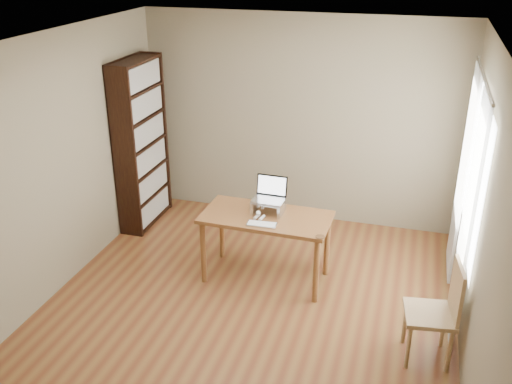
# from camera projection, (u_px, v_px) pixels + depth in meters

# --- Properties ---
(room) EXTENTS (4.04, 4.54, 2.64)m
(room) POSITION_uv_depth(u_px,v_px,m) (249.00, 191.00, 5.11)
(room) COLOR brown
(room) RESTS_ON ground
(bookshelf) EXTENTS (0.30, 0.90, 2.10)m
(bookshelf) POSITION_uv_depth(u_px,v_px,m) (141.00, 144.00, 7.04)
(bookshelf) COLOR black
(bookshelf) RESTS_ON ground
(curtains) EXTENTS (0.03, 1.90, 2.25)m
(curtains) POSITION_uv_depth(u_px,v_px,m) (465.00, 194.00, 5.36)
(curtains) COLOR white
(curtains) RESTS_ON ground
(desk) EXTENTS (1.35, 0.70, 0.75)m
(desk) POSITION_uv_depth(u_px,v_px,m) (266.00, 225.00, 5.94)
(desk) COLOR brown
(desk) RESTS_ON ground
(laptop_stand) EXTENTS (0.32, 0.25, 0.13)m
(laptop_stand) POSITION_uv_depth(u_px,v_px,m) (268.00, 205.00, 5.93)
(laptop_stand) COLOR silver
(laptop_stand) RESTS_ON desk
(laptop) EXTENTS (0.33, 0.28, 0.23)m
(laptop) POSITION_uv_depth(u_px,v_px,m) (270.00, 194.00, 5.94)
(laptop) COLOR silver
(laptop) RESTS_ON laptop_stand
(keyboard) EXTENTS (0.31, 0.15, 0.02)m
(keyboard) POSITION_uv_depth(u_px,v_px,m) (262.00, 224.00, 5.70)
(keyboard) COLOR silver
(keyboard) RESTS_ON desk
(coaster) EXTENTS (0.09, 0.09, 0.01)m
(coaster) POSITION_uv_depth(u_px,v_px,m) (320.00, 237.00, 5.47)
(coaster) COLOR #51361C
(coaster) RESTS_ON desk
(cat) EXTENTS (0.25, 0.49, 0.16)m
(cat) POSITION_uv_depth(u_px,v_px,m) (267.00, 205.00, 5.97)
(cat) COLOR #494039
(cat) RESTS_ON desk
(chair) EXTENTS (0.47, 0.47, 0.94)m
(chair) POSITION_uv_depth(u_px,v_px,m) (440.00, 310.00, 4.81)
(chair) COLOR tan
(chair) RESTS_ON ground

